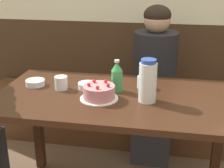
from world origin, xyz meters
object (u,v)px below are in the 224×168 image
at_px(glass_water_tall, 143,82).
at_px(bench_seat, 132,117).
at_px(bowl_rice_small, 35,83).
at_px(water_pitcher, 148,81).
at_px(soju_bottle, 117,77).
at_px(birthday_cake, 99,92).
at_px(bowl_soup_white, 87,86).
at_px(person_pale_blue_shirt, 154,89).
at_px(glass_tumbler_short, 61,83).

bearing_deg(glass_water_tall, bench_seat, 101.39).
relative_size(bowl_rice_small, glass_water_tall, 1.62).
distance_m(water_pitcher, bowl_rice_small, 0.72).
bearing_deg(soju_bottle, birthday_cake, -120.00).
height_order(bench_seat, bowl_rice_small, bowl_rice_small).
bearing_deg(water_pitcher, glass_water_tall, 101.83).
bearing_deg(soju_bottle, bowl_soup_white, 177.18).
distance_m(bench_seat, soju_bottle, 0.99).
bearing_deg(bench_seat, person_pale_blue_shirt, -47.18).
distance_m(bench_seat, person_pale_blue_shirt, 0.45).
relative_size(bowl_rice_small, person_pale_blue_shirt, 0.10).
bearing_deg(birthday_cake, bowl_rice_small, 162.44).
distance_m(birthday_cake, bowl_rice_small, 0.46).
relative_size(water_pitcher, bowl_rice_small, 2.02).
distance_m(birthday_cake, glass_water_tall, 0.31).
bearing_deg(bowl_rice_small, person_pale_blue_shirt, 38.03).
distance_m(soju_bottle, bowl_soup_white, 0.20).
bearing_deg(glass_water_tall, soju_bottle, -149.83).
bearing_deg(bowl_soup_white, soju_bottle, -2.82).
xyz_separation_m(bench_seat, water_pitcher, (0.18, -0.88, 0.67)).
bearing_deg(glass_tumbler_short, water_pitcher, -9.66).
relative_size(birthday_cake, soju_bottle, 1.11).
distance_m(soju_bottle, bowl_rice_small, 0.52).
distance_m(glass_water_tall, glass_tumbler_short, 0.49).
bearing_deg(bench_seat, water_pitcher, -78.51).
bearing_deg(water_pitcher, glass_tumbler_short, 170.34).
bearing_deg(person_pale_blue_shirt, bowl_soup_white, -34.69).
relative_size(bowl_soup_white, person_pale_blue_shirt, 0.09).
bearing_deg(soju_bottle, glass_water_tall, 30.17).
bearing_deg(person_pale_blue_shirt, bench_seat, -137.18).
bearing_deg(bench_seat, bowl_rice_small, -124.69).
xyz_separation_m(glass_water_tall, person_pale_blue_shirt, (0.05, 0.47, -0.23)).
height_order(water_pitcher, glass_water_tall, water_pitcher).
xyz_separation_m(bench_seat, glass_water_tall, (0.14, -0.68, 0.59)).
bearing_deg(person_pale_blue_shirt, bowl_rice_small, -51.97).
xyz_separation_m(birthday_cake, soju_bottle, (0.08, 0.13, 0.05)).
bearing_deg(bowl_rice_small, bowl_soup_white, 0.96).
bearing_deg(glass_water_tall, person_pale_blue_shirt, 83.94).
height_order(bench_seat, bowl_soup_white, bowl_soup_white).
height_order(birthday_cake, bowl_soup_white, birthday_cake).
xyz_separation_m(water_pitcher, person_pale_blue_shirt, (0.01, 0.68, -0.31)).
distance_m(bowl_rice_small, glass_water_tall, 0.67).
xyz_separation_m(soju_bottle, person_pale_blue_shirt, (0.20, 0.56, -0.28)).
height_order(bowl_rice_small, glass_tumbler_short, glass_tumbler_short).
xyz_separation_m(bench_seat, bowl_rice_small, (-0.52, -0.76, 0.57)).
relative_size(bench_seat, water_pitcher, 10.68).
height_order(glass_tumbler_short, person_pale_blue_shirt, person_pale_blue_shirt).
height_order(soju_bottle, person_pale_blue_shirt, person_pale_blue_shirt).
distance_m(glass_water_tall, person_pale_blue_shirt, 0.53).
distance_m(bench_seat, birthday_cake, 1.08).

